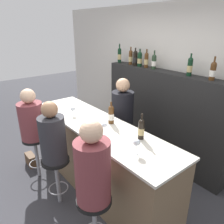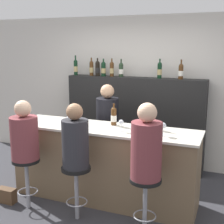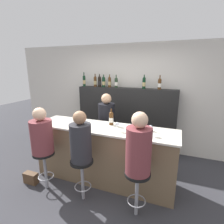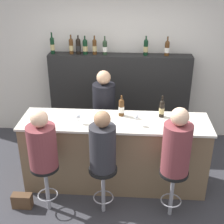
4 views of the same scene
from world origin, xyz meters
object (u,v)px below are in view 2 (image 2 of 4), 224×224
at_px(wine_bottle_backbar_4, 112,69).
at_px(wine_bottle_backbar_7, 181,71).
at_px(bar_stool_right, 145,191).
at_px(wine_bottle_backbar_6, 160,70).
at_px(guest_seated_right, 146,146).
at_px(wine_bottle_backbar_3, 103,69).
at_px(bar_stool_left, 26,170).
at_px(wine_bottle_counter_0, 114,116).
at_px(wine_bottle_backbar_1, 91,68).
at_px(bartender, 107,137).
at_px(wine_glass_0, 68,119).
at_px(guest_seated_left, 24,135).
at_px(guest_seated_middle, 75,140).
at_px(bar_stool_middle, 76,179).
at_px(wine_glass_2, 163,126).
at_px(wine_bottle_backbar_0, 76,67).
at_px(wine_bottle_backbar_2, 98,68).
at_px(wine_bottle_counter_1, 153,120).
at_px(handbag, 7,195).
at_px(wine_glass_1, 121,123).
at_px(wine_bottle_backbar_5, 121,70).

height_order(wine_bottle_backbar_4, wine_bottle_backbar_7, wine_bottle_backbar_7).
relative_size(wine_bottle_backbar_7, bar_stool_right, 0.46).
height_order(wine_bottle_backbar_6, guest_seated_right, wine_bottle_backbar_6).
relative_size(wine_bottle_backbar_3, wine_bottle_backbar_6, 0.95).
height_order(wine_bottle_backbar_7, bar_stool_left, wine_bottle_backbar_7).
xyz_separation_m(wine_bottle_counter_0, wine_bottle_backbar_1, (-0.88, 1.17, 0.54)).
relative_size(bar_stool_right, bartender, 0.44).
distance_m(wine_glass_0, guest_seated_left, 0.62).
bearing_deg(wine_bottle_backbar_6, guest_seated_middle, -105.45).
relative_size(bar_stool_left, bar_stool_middle, 1.00).
height_order(wine_glass_2, bartender, bartender).
bearing_deg(bar_stool_left, guest_seated_middle, 0.00).
height_order(wine_bottle_backbar_4, bartender, wine_bottle_backbar_4).
bearing_deg(wine_bottle_backbar_0, guest_seated_right, -45.73).
relative_size(wine_bottle_counter_0, wine_bottle_backbar_0, 0.85).
bearing_deg(bar_stool_left, bartender, 62.34).
height_order(wine_bottle_backbar_0, wine_bottle_backbar_3, wine_bottle_backbar_0).
height_order(wine_bottle_backbar_7, wine_glass_2, wine_bottle_backbar_7).
relative_size(wine_bottle_backbar_2, wine_glass_2, 1.89).
relative_size(wine_bottle_backbar_6, bar_stool_right, 0.47).
distance_m(wine_bottle_backbar_0, bar_stool_right, 2.93).
distance_m(wine_bottle_counter_1, bar_stool_left, 1.77).
bearing_deg(wine_glass_2, guest_seated_left, -163.49).
bearing_deg(wine_bottle_backbar_0, bartender, -37.98).
height_order(guest_seated_left, handbag, guest_seated_left).
relative_size(bar_stool_left, guest_seated_right, 0.81).
bearing_deg(bar_stool_middle, wine_bottle_backbar_2, 106.71).
distance_m(wine_bottle_backbar_3, bar_stool_middle, 2.30).
xyz_separation_m(wine_glass_1, handbag, (-1.48, -0.49, -1.05)).
distance_m(wine_bottle_counter_0, wine_bottle_backbar_1, 1.56).
relative_size(wine_bottle_counter_0, wine_bottle_backbar_6, 0.94).
bearing_deg(bar_stool_right, guest_seated_middle, 180.00).
height_order(wine_bottle_counter_0, guest_seated_right, guest_seated_right).
distance_m(wine_bottle_backbar_3, guest_seated_right, 2.42).
relative_size(guest_seated_left, bar_stool_right, 1.12).
relative_size(wine_bottle_backbar_5, wine_bottle_backbar_6, 0.96).
height_order(wine_bottle_counter_0, wine_bottle_backbar_4, wine_bottle_backbar_4).
xyz_separation_m(wine_glass_1, bartender, (-0.49, 0.71, -0.45)).
relative_size(bar_stool_middle, guest_seated_right, 0.81).
xyz_separation_m(wine_bottle_backbar_0, bar_stool_middle, (1.01, -1.92, -1.19)).
bearing_deg(bartender, guest_seated_right, -51.57).
bearing_deg(wine_bottle_backbar_4, guest_seated_middle, -80.90).
height_order(wine_bottle_backbar_4, bar_stool_left, wine_bottle_backbar_4).
bearing_deg(wine_glass_2, wine_bottle_backbar_4, 130.89).
distance_m(wine_glass_1, bartender, 0.97).
relative_size(wine_bottle_counter_1, wine_bottle_backbar_5, 1.03).
relative_size(wine_bottle_backbar_3, guest_seated_right, 0.36).
bearing_deg(wine_bottle_counter_0, wine_bottle_counter_1, -0.00).
bearing_deg(bartender, wine_bottle_backbar_4, 106.60).
relative_size(wine_bottle_backbar_7, wine_glass_1, 2.04).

